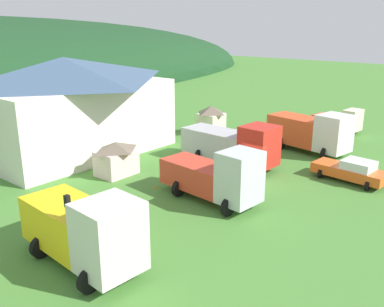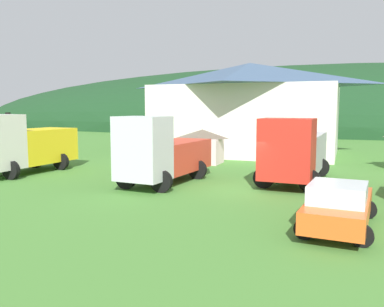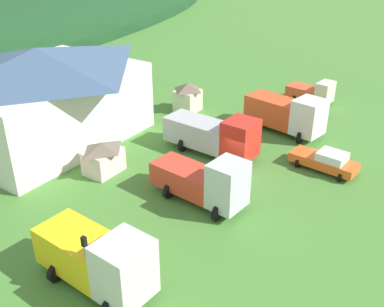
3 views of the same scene
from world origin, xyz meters
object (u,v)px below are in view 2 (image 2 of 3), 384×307
at_px(crane_truck_red, 295,150).
at_px(traffic_cone_mid_row, 179,171).
at_px(traffic_cone_near_pickup, 196,172).
at_px(depot_building, 249,107).
at_px(tow_truck_silver, 161,153).
at_px(play_shed_pink, 202,146).
at_px(flatbed_truck_yellow, 21,144).
at_px(traffic_light_west, 9,136).
at_px(service_pickup_orange, 339,205).

relative_size(crane_truck_red, traffic_cone_mid_row, 17.48).
bearing_deg(traffic_cone_near_pickup, depot_building, 87.33).
bearing_deg(tow_truck_silver, depot_building, -178.13).
bearing_deg(play_shed_pink, depot_building, 78.80).
distance_m(traffic_cone_near_pickup, traffic_cone_mid_row, 1.21).
distance_m(crane_truck_red, traffic_cone_near_pickup, 6.63).
distance_m(flatbed_truck_yellow, traffic_cone_mid_row, 10.12).
relative_size(play_shed_pink, traffic_light_west, 0.78).
bearing_deg(play_shed_pink, service_pickup_orange, -55.03).
height_order(play_shed_pink, traffic_cone_mid_row, play_shed_pink).
relative_size(tow_truck_silver, service_pickup_orange, 1.35).
bearing_deg(service_pickup_orange, play_shed_pink, -139.95).
relative_size(flatbed_truck_yellow, crane_truck_red, 0.86).
xyz_separation_m(flatbed_truck_yellow, service_pickup_orange, (18.86, -5.44, -1.04)).
bearing_deg(traffic_cone_near_pickup, crane_truck_red, -11.09).
distance_m(depot_building, traffic_cone_mid_row, 13.26).
height_order(play_shed_pink, tow_truck_silver, tow_truck_silver).
xyz_separation_m(crane_truck_red, traffic_light_west, (-17.24, -3.12, 0.60)).
bearing_deg(flatbed_truck_yellow, play_shed_pink, 136.76).
bearing_deg(service_pickup_orange, flatbed_truck_yellow, -101.02).
relative_size(depot_building, crane_truck_red, 2.03).
distance_m(play_shed_pink, traffic_cone_mid_row, 4.36).
xyz_separation_m(play_shed_pink, flatbed_truck_yellow, (-9.07, -8.55, 0.57)).
height_order(depot_building, service_pickup_orange, depot_building).
xyz_separation_m(flatbed_truck_yellow, traffic_light_west, (-0.85, -0.06, 0.50)).
height_order(tow_truck_silver, traffic_cone_mid_row, tow_truck_silver).
relative_size(depot_building, service_pickup_orange, 3.13).
distance_m(depot_building, traffic_cone_near_pickup, 13.25).
bearing_deg(depot_building, traffic_cone_mid_row, -98.19).
height_order(play_shed_pink, crane_truck_red, crane_truck_red).
bearing_deg(traffic_cone_near_pickup, service_pickup_orange, -48.11).
height_order(traffic_light_west, traffic_cone_mid_row, traffic_light_west).
bearing_deg(depot_building, traffic_cone_near_pickup, -92.67).
height_order(crane_truck_red, traffic_cone_mid_row, crane_truck_red).
distance_m(depot_building, play_shed_pink, 8.94).
relative_size(flatbed_truck_yellow, traffic_light_west, 1.82).
bearing_deg(depot_building, service_pickup_orange, -69.93).
relative_size(crane_truck_red, traffic_cone_near_pickup, 17.65).
xyz_separation_m(depot_building, flatbed_truck_yellow, (-10.71, -16.85, -2.32)).
height_order(tow_truck_silver, traffic_light_west, traffic_light_west).
bearing_deg(flatbed_truck_yellow, traffic_light_west, -82.55).
bearing_deg(traffic_cone_mid_row, service_pickup_orange, -44.72).
height_order(tow_truck_silver, service_pickup_orange, tow_truck_silver).
distance_m(depot_building, crane_truck_red, 15.11).
bearing_deg(traffic_light_west, service_pickup_orange, -15.29).
height_order(crane_truck_red, traffic_cone_near_pickup, crane_truck_red).
height_order(traffic_cone_near_pickup, traffic_cone_mid_row, traffic_cone_mid_row).
bearing_deg(service_pickup_orange, depot_building, -154.84).
bearing_deg(traffic_cone_near_pickup, flatbed_truck_yellow, -157.05).
height_order(crane_truck_red, traffic_light_west, traffic_light_west).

